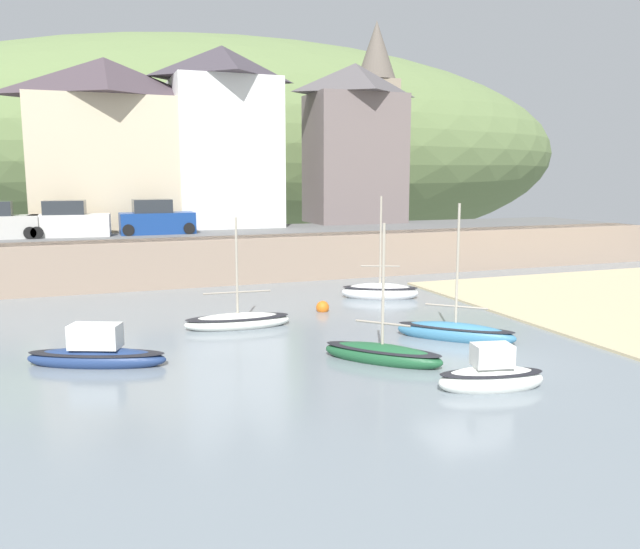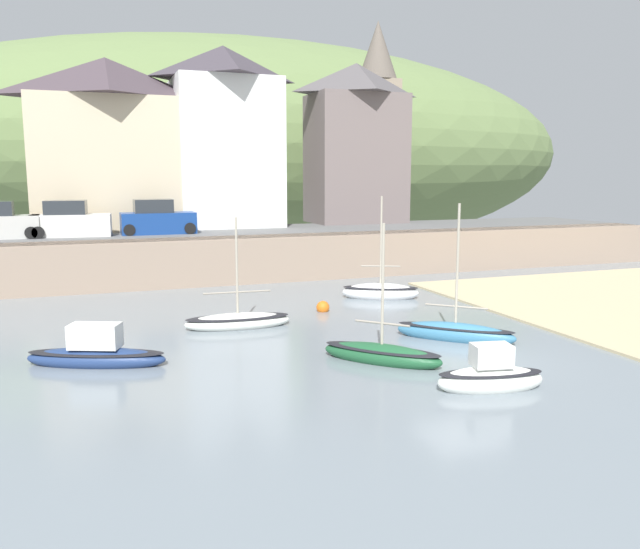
# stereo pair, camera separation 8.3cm
# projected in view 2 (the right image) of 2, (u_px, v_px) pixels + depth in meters

# --- Properties ---
(quay_seawall) EXTENTS (48.00, 9.40, 2.40)m
(quay_seawall) POSITION_uv_depth(u_px,v_px,m) (292.00, 253.00, 35.93)
(quay_seawall) COLOR gray
(quay_seawall) RESTS_ON ground
(hillside_backdrop) EXTENTS (80.00, 44.00, 23.61)m
(hillside_backdrop) POSITION_uv_depth(u_px,v_px,m) (234.00, 152.00, 71.64)
(hillside_backdrop) COLOR #667D49
(hillside_backdrop) RESTS_ON ground
(waterfront_building_left) EXTENTS (9.25, 6.10, 10.27)m
(waterfront_building_left) POSITION_uv_depth(u_px,v_px,m) (109.00, 143.00, 38.99)
(waterfront_building_left) COLOR beige
(waterfront_building_left) RESTS_ON ground
(waterfront_building_centre) EXTENTS (6.79, 6.29, 11.42)m
(waterfront_building_centre) POSITION_uv_depth(u_px,v_px,m) (225.00, 136.00, 41.34)
(waterfront_building_centre) COLOR white
(waterfront_building_centre) RESTS_ON ground
(waterfront_building_right) EXTENTS (6.61, 4.76, 10.88)m
(waterfront_building_right) POSITION_uv_depth(u_px,v_px,m) (356.00, 143.00, 44.52)
(waterfront_building_right) COLOR slate
(waterfront_building_right) RESTS_ON ground
(church_with_spire) EXTENTS (3.00, 3.00, 14.80)m
(church_with_spire) POSITION_uv_depth(u_px,v_px,m) (377.00, 118.00, 49.08)
(church_with_spire) COLOR gray
(church_with_spire) RESTS_ON ground
(sailboat_tall_mast) EXTENTS (3.07, 1.54, 1.43)m
(sailboat_tall_mast) POSITION_uv_depth(u_px,v_px,m) (491.00, 377.00, 17.11)
(sailboat_tall_mast) COLOR white
(sailboat_tall_mast) RESTS_ON ground
(sailboat_far_left) EXTENTS (4.07, 1.58, 4.31)m
(sailboat_far_left) POSITION_uv_depth(u_px,v_px,m) (238.00, 321.00, 24.18)
(sailboat_far_left) COLOR white
(sailboat_far_left) RESTS_ON ground
(sailboat_nearest_shore) EXTENTS (3.39, 3.52, 4.44)m
(sailboat_nearest_shore) POSITION_uv_depth(u_px,v_px,m) (382.00, 354.00, 19.65)
(sailboat_nearest_shore) COLOR #1F5732
(sailboat_nearest_shore) RESTS_ON ground
(sailboat_blue_trim) EXTENTS (4.34, 2.61, 1.43)m
(sailboat_blue_trim) POSITION_uv_depth(u_px,v_px,m) (96.00, 354.00, 19.32)
(sailboat_blue_trim) COLOR navy
(sailboat_blue_trim) RESTS_ON ground
(dinghy_open_wooden) EXTENTS (3.79, 2.72, 4.95)m
(dinghy_open_wooden) POSITION_uv_depth(u_px,v_px,m) (380.00, 292.00, 29.95)
(dinghy_open_wooden) COLOR white
(dinghy_open_wooden) RESTS_ON ground
(sailboat_white_hull) EXTENTS (3.63, 3.50, 4.92)m
(sailboat_white_hull) POSITION_uv_depth(u_px,v_px,m) (455.00, 332.00, 22.28)
(sailboat_white_hull) COLOR teal
(sailboat_white_hull) RESTS_ON ground
(parked_car_by_wall) EXTENTS (4.24, 2.08, 1.95)m
(parked_car_by_wall) POSITION_uv_depth(u_px,v_px,m) (70.00, 222.00, 34.69)
(parked_car_by_wall) COLOR silver
(parked_car_by_wall) RESTS_ON ground
(parked_car_end_of_row) EXTENTS (4.12, 1.82, 1.95)m
(parked_car_end_of_row) POSITION_uv_depth(u_px,v_px,m) (157.00, 220.00, 36.25)
(parked_car_end_of_row) COLOR navy
(parked_car_end_of_row) RESTS_ON ground
(mooring_buoy) EXTENTS (0.56, 0.56, 0.56)m
(mooring_buoy) POSITION_uv_depth(u_px,v_px,m) (323.00, 307.00, 26.98)
(mooring_buoy) COLOR orange
(mooring_buoy) RESTS_ON ground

